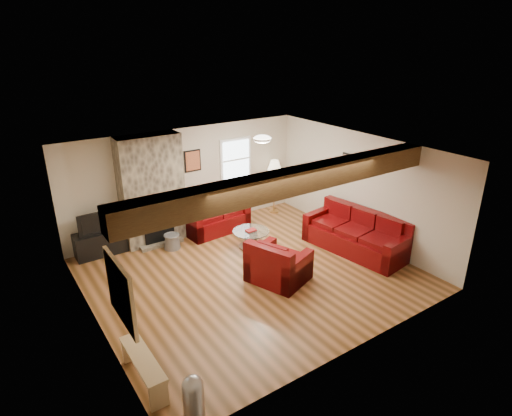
{
  "coord_description": "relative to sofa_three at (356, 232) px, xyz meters",
  "views": [
    {
      "loc": [
        -4.14,
        -6.28,
        4.46
      ],
      "look_at": [
        0.4,
        0.4,
        1.2
      ],
      "focal_mm": 30.0,
      "sensor_mm": 36.0,
      "label": 1
    }
  ],
  "objects": [
    {
      "name": "pine_bench",
      "position": [
        -5.31,
        -1.15,
        -0.23
      ],
      "size": [
        0.27,
        1.15,
        0.43
      ],
      "primitive_type": null,
      "color": "tan",
      "rests_on": "floor"
    },
    {
      "name": "hatch_window",
      "position": [
        -5.44,
        -1.04,
        1.01
      ],
      "size": [
        0.08,
        1.0,
        0.9
      ],
      "primitive_type": null,
      "color": "tan",
      "rests_on": "room"
    },
    {
      "name": "loveseat",
      "position": [
        -2.05,
        2.69,
        -0.03
      ],
      "size": [
        1.61,
        1.0,
        0.82
      ],
      "primitive_type": null,
      "rotation": [
        0.0,
        0.0,
        0.08
      ],
      "color": "#460507",
      "rests_on": "floor"
    },
    {
      "name": "floor_lamp",
      "position": [
        -0.15,
        2.83,
        0.8
      ],
      "size": [
        0.37,
        0.37,
        1.46
      ],
      "color": "tan",
      "rests_on": "floor"
    },
    {
      "name": "room",
      "position": [
        -2.48,
        0.46,
        0.81
      ],
      "size": [
        8.0,
        8.0,
        8.0
      ],
      "color": "brown",
      "rests_on": "ground"
    },
    {
      "name": "oak_beam",
      "position": [
        -2.48,
        -0.79,
        1.87
      ],
      "size": [
        6.0,
        0.36,
        0.38
      ],
      "primitive_type": "cube",
      "color": "#371F10",
      "rests_on": "room"
    },
    {
      "name": "television",
      "position": [
        -4.73,
        2.99,
        0.34
      ],
      "size": [
        0.85,
        0.11,
        0.49
      ],
      "primitive_type": "imported",
      "color": "black",
      "rests_on": "tv_cabinet"
    },
    {
      "name": "pedal_bin",
      "position": [
        -5.02,
        -2.09,
        -0.11
      ],
      "size": [
        0.33,
        0.33,
        0.67
      ],
      "primitive_type": null,
      "rotation": [
        0.0,
        0.0,
        0.29
      ],
      "color": "#A7A7AC",
      "rests_on": "floor"
    },
    {
      "name": "chimney_breast",
      "position": [
        -3.48,
        2.95,
        0.78
      ],
      "size": [
        1.4,
        0.67,
        2.5
      ],
      "color": "#3C362F",
      "rests_on": "floor"
    },
    {
      "name": "coffee_table",
      "position": [
        -1.83,
        1.43,
        -0.24
      ],
      "size": [
        0.82,
        0.82,
        0.43
      ],
      "color": "#492B17",
      "rests_on": "floor"
    },
    {
      "name": "tv_cabinet",
      "position": [
        -4.73,
        2.99,
        -0.18
      ],
      "size": [
        1.07,
        0.43,
        0.54
      ],
      "primitive_type": "cube",
      "color": "black",
      "rests_on": "floor"
    },
    {
      "name": "ceiling_dome",
      "position": [
        -1.58,
        1.36,
        2.0
      ],
      "size": [
        0.4,
        0.4,
        0.18
      ],
      "primitive_type": null,
      "color": "white",
      "rests_on": "room"
    },
    {
      "name": "artwork_right",
      "position": [
        0.48,
        0.76,
        1.31
      ],
      "size": [
        0.06,
        0.55,
        0.42
      ],
      "primitive_type": null,
      "color": "black",
      "rests_on": "room"
    },
    {
      "name": "artwork_back",
      "position": [
        -2.33,
        3.17,
        1.26
      ],
      "size": [
        0.42,
        0.06,
        0.52
      ],
      "primitive_type": null,
      "color": "black",
      "rests_on": "room"
    },
    {
      "name": "sofa_three",
      "position": [
        0.0,
        0.0,
        0.0
      ],
      "size": [
        1.27,
        2.41,
        0.89
      ],
      "primitive_type": null,
      "rotation": [
        0.0,
        0.0,
        -1.43
      ],
      "color": "#460507",
      "rests_on": "floor"
    },
    {
      "name": "back_window",
      "position": [
        -1.13,
        3.17,
        1.11
      ],
      "size": [
        0.9,
        0.08,
        1.1
      ],
      "primitive_type": null,
      "color": "white",
      "rests_on": "room"
    },
    {
      "name": "armchair_red",
      "position": [
        -2.15,
        -0.03,
        -0.02
      ],
      "size": [
        1.22,
        1.3,
        0.85
      ],
      "primitive_type": null,
      "rotation": [
        0.0,
        0.0,
        1.92
      ],
      "color": "#460507",
      "rests_on": "floor"
    },
    {
      "name": "coal_bucket",
      "position": [
        -3.33,
        2.38,
        -0.27
      ],
      "size": [
        0.37,
        0.37,
        0.35
      ],
      "primitive_type": null,
      "color": "slate",
      "rests_on": "floor"
    }
  ]
}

